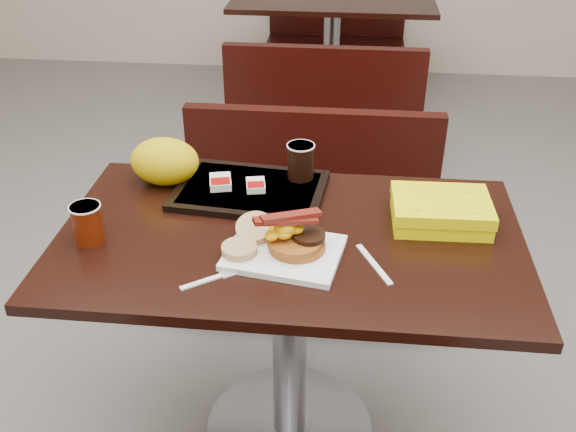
# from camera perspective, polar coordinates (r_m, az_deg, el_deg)

# --- Properties ---
(floor) EXTENTS (6.00, 7.00, 0.01)m
(floor) POSITION_cam_1_polar(r_m,az_deg,el_deg) (2.18, 0.13, -18.32)
(floor) COLOR slate
(floor) RESTS_ON ground
(table_near) EXTENTS (1.20, 0.70, 0.75)m
(table_near) POSITION_cam_1_polar(r_m,az_deg,el_deg) (1.91, 0.14, -11.07)
(table_near) COLOR black
(table_near) RESTS_ON floor
(bench_near_n) EXTENTS (1.00, 0.46, 0.72)m
(bench_near_n) POSITION_cam_1_polar(r_m,az_deg,el_deg) (2.48, 1.76, -0.35)
(bench_near_n) COLOR black
(bench_near_n) RESTS_ON floor
(table_far) EXTENTS (1.20, 0.70, 0.75)m
(table_far) POSITION_cam_1_polar(r_m,az_deg,el_deg) (4.21, 3.79, 13.58)
(table_far) COLOR black
(table_far) RESTS_ON floor
(bench_far_s) EXTENTS (1.00, 0.46, 0.72)m
(bench_far_s) POSITION_cam_1_polar(r_m,az_deg,el_deg) (3.55, 3.25, 9.88)
(bench_far_s) COLOR black
(bench_far_s) RESTS_ON floor
(bench_far_n) EXTENTS (1.00, 0.46, 0.72)m
(bench_far_n) POSITION_cam_1_polar(r_m,az_deg,el_deg) (4.88, 4.17, 15.93)
(bench_far_n) COLOR black
(bench_far_n) RESTS_ON floor
(platter) EXTENTS (0.31, 0.26, 0.02)m
(platter) POSITION_cam_1_polar(r_m,az_deg,el_deg) (1.60, -0.35, -3.23)
(platter) COLOR white
(platter) RESTS_ON table_near
(pancake_stack) EXTENTS (0.16, 0.16, 0.03)m
(pancake_stack) POSITION_cam_1_polar(r_m,az_deg,el_deg) (1.59, 0.80, -2.39)
(pancake_stack) COLOR #935118
(pancake_stack) RESTS_ON platter
(sausage_patty) EXTENTS (0.09, 0.09, 0.01)m
(sausage_patty) POSITION_cam_1_polar(r_m,az_deg,el_deg) (1.58, 1.84, -1.72)
(sausage_patty) COLOR black
(sausage_patty) RESTS_ON pancake_stack
(scrambled_eggs) EXTENTS (0.12, 0.11, 0.05)m
(scrambled_eggs) POSITION_cam_1_polar(r_m,az_deg,el_deg) (1.57, -0.28, -1.18)
(scrambled_eggs) COLOR #E1AD04
(scrambled_eggs) RESTS_ON pancake_stack
(bacon_strips) EXTENTS (0.17, 0.12, 0.01)m
(bacon_strips) POSITION_cam_1_polar(r_m,az_deg,el_deg) (1.55, -0.20, -0.30)
(bacon_strips) COLOR #430408
(bacon_strips) RESTS_ON scrambled_eggs
(muffin_bottom) EXTENTS (0.11, 0.11, 0.02)m
(muffin_bottom) POSITION_cam_1_polar(r_m,az_deg,el_deg) (1.58, -4.28, -2.92)
(muffin_bottom) COLOR tan
(muffin_bottom) RESTS_ON platter
(muffin_top) EXTENTS (0.11, 0.11, 0.05)m
(muffin_top) POSITION_cam_1_polar(r_m,az_deg,el_deg) (1.64, -2.95, -1.06)
(muffin_top) COLOR tan
(muffin_top) RESTS_ON platter
(coffee_cup_near) EXTENTS (0.09, 0.09, 0.10)m
(coffee_cup_near) POSITION_cam_1_polar(r_m,az_deg,el_deg) (1.70, -17.13, -0.65)
(coffee_cup_near) COLOR maroon
(coffee_cup_near) RESTS_ON table_near
(fork) EXTENTS (0.13, 0.10, 0.00)m
(fork) POSITION_cam_1_polar(r_m,az_deg,el_deg) (1.53, -7.62, -5.75)
(fork) COLOR white
(fork) RESTS_ON table_near
(knife) EXTENTS (0.09, 0.16, 0.00)m
(knife) POSITION_cam_1_polar(r_m,az_deg,el_deg) (1.58, 7.53, -4.19)
(knife) COLOR white
(knife) RESTS_ON table_near
(condiment_syrup) EXTENTS (0.04, 0.03, 0.01)m
(condiment_syrup) POSITION_cam_1_polar(r_m,az_deg,el_deg) (1.72, -1.35, -0.59)
(condiment_syrup) COLOR #BC3108
(condiment_syrup) RESTS_ON table_near
(condiment_ketchup) EXTENTS (0.05, 0.04, 0.01)m
(condiment_ketchup) POSITION_cam_1_polar(r_m,az_deg,el_deg) (1.68, 1.26, -1.49)
(condiment_ketchup) COLOR #8C0504
(condiment_ketchup) RESTS_ON table_near
(tray) EXTENTS (0.44, 0.34, 0.02)m
(tray) POSITION_cam_1_polar(r_m,az_deg,el_deg) (1.86, -3.32, 2.25)
(tray) COLOR black
(tray) RESTS_ON table_near
(hashbrown_sleeve_left) EXTENTS (0.08, 0.09, 0.02)m
(hashbrown_sleeve_left) POSITION_cam_1_polar(r_m,az_deg,el_deg) (1.87, -5.93, 2.99)
(hashbrown_sleeve_left) COLOR silver
(hashbrown_sleeve_left) RESTS_ON tray
(hashbrown_sleeve_right) EXTENTS (0.06, 0.08, 0.02)m
(hashbrown_sleeve_right) POSITION_cam_1_polar(r_m,az_deg,el_deg) (1.85, -2.85, 2.71)
(hashbrown_sleeve_right) COLOR silver
(hashbrown_sleeve_right) RESTS_ON tray
(coffee_cup_far) EXTENTS (0.09, 0.09, 0.10)m
(coffee_cup_far) POSITION_cam_1_polar(r_m,az_deg,el_deg) (1.88, 1.12, 4.80)
(coffee_cup_far) COLOR black
(coffee_cup_far) RESTS_ON tray
(clamshell) EXTENTS (0.26, 0.20, 0.07)m
(clamshell) POSITION_cam_1_polar(r_m,az_deg,el_deg) (1.76, 13.22, 0.44)
(clamshell) COLOR #E9E003
(clamshell) RESTS_ON table_near
(paper_bag) EXTENTS (0.22, 0.18, 0.14)m
(paper_bag) POSITION_cam_1_polar(r_m,az_deg,el_deg) (1.92, -10.73, 4.73)
(paper_bag) COLOR #CAB606
(paper_bag) RESTS_ON table_near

